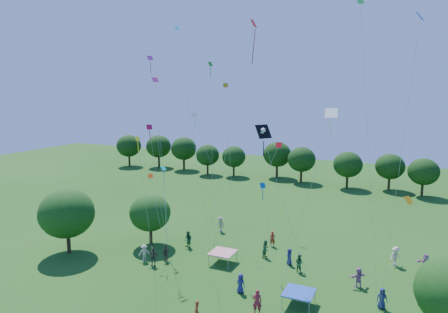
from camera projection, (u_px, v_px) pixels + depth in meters
near_tree_west at (67, 213)px, 39.08m from camera, size 5.36×5.36×6.49m
near_tree_north at (150, 213)px, 41.30m from camera, size 4.25×4.25×5.37m
treeline at (313, 160)px, 69.32m from camera, size 88.01×8.77×6.77m
tent_red_stripe at (223, 252)px, 37.19m from camera, size 2.20×2.20×1.10m
tent_blue at (299, 293)px, 29.78m from camera, size 2.20×2.20×1.10m
crowd_person_0 at (382, 298)px, 29.42m from camera, size 0.87×0.62×1.59m
crowd_person_1 at (197, 311)px, 27.71m from camera, size 0.55×0.68×1.56m
crowd_person_2 at (266, 249)px, 38.46m from camera, size 0.62×0.92×1.72m
crowd_person_3 at (144, 253)px, 37.70m from camera, size 1.11×1.05×1.61m
crowd_person_4 at (153, 257)px, 36.62m from camera, size 1.14×0.75×1.78m
crowd_person_5 at (359, 277)px, 32.67m from camera, size 1.53×1.45×1.66m
crowd_person_6 at (289, 257)px, 36.88m from camera, size 0.68×0.87×1.55m
crowd_person_7 at (273, 239)px, 41.20m from camera, size 0.68×0.52×1.63m
crowd_person_8 at (299, 263)px, 35.37m from camera, size 0.93×0.71×1.67m
crowd_person_9 at (220, 224)px, 45.60m from camera, size 1.24×0.82×1.74m
crowd_person_10 at (166, 253)px, 37.65m from camera, size 0.63×1.01×1.59m
crowd_person_11 at (425, 263)px, 35.22m from camera, size 1.68×0.80×1.73m
crowd_person_12 at (241, 283)px, 31.73m from camera, size 0.86×0.59×1.59m
crowd_person_13 at (257, 302)px, 28.68m from camera, size 0.80×0.62×1.88m
crowd_person_14 at (188, 240)px, 40.88m from camera, size 0.96×0.73×1.73m
crowd_person_15 at (396, 256)px, 36.62m from camera, size 1.20×1.26×1.84m
pirate_kite at (264, 134)px, 30.13m from camera, size 4.73×1.35×12.09m
red_high_kite at (246, 63)px, 34.82m from camera, size 2.91×5.39×20.79m
small_kite_0 at (152, 148)px, 38.68m from camera, size 2.77×1.55×11.40m
small_kite_1 at (153, 189)px, 37.79m from camera, size 2.00×0.75×6.84m
small_kite_2 at (141, 171)px, 32.43m from camera, size 0.98×2.93×11.09m
small_kite_3 at (211, 110)px, 38.54m from camera, size 0.55×0.51×17.36m
small_kite_4 at (264, 196)px, 34.99m from camera, size 1.55×0.89×6.66m
small_kite_5 at (158, 115)px, 37.55m from camera, size 1.88×1.06×15.89m
small_kite_6 at (322, 148)px, 23.44m from camera, size 4.04×3.38×13.65m
small_kite_7 at (189, 110)px, 31.80m from camera, size 3.32×0.46×19.65m
small_kite_8 at (273, 156)px, 44.52m from camera, size 3.27×5.73×8.91m
small_kite_9 at (407, 208)px, 30.62m from camera, size 1.02×4.82×6.76m
small_kite_10 at (228, 120)px, 42.69m from camera, size 2.35×2.55×15.46m
small_kite_11 at (367, 127)px, 24.12m from camera, size 2.09×2.93×19.72m
small_kite_12 at (407, 111)px, 21.81m from camera, size 1.28×4.56×18.52m
small_kite_13 at (154, 101)px, 38.65m from camera, size 3.02×2.13×18.00m
small_kite_14 at (201, 134)px, 45.73m from camera, size 7.11×3.93×12.12m
small_kite_15 at (164, 180)px, 38.63m from camera, size 1.06×1.33×7.40m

